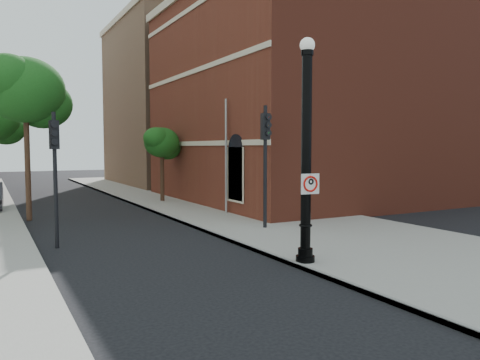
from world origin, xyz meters
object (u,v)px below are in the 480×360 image
lamppost (306,162)px  traffic_signal_right (265,147)px  traffic_signal_left (55,157)px  no_parking_sign (310,184)px

lamppost → traffic_signal_right: lamppost is taller
lamppost → traffic_signal_left: size_ratio=1.41×
lamppost → no_parking_sign: (0.02, -0.16, -0.58)m
lamppost → no_parking_sign: bearing=-82.3°
no_parking_sign → traffic_signal_left: bearing=141.6°
lamppost → no_parking_sign: lamppost is taller
lamppost → traffic_signal_right: (1.93, 5.26, 0.43)m
no_parking_sign → traffic_signal_right: (1.91, 5.42, 1.01)m
lamppost → traffic_signal_left: lamppost is taller
traffic_signal_left → lamppost: bearing=-49.7°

